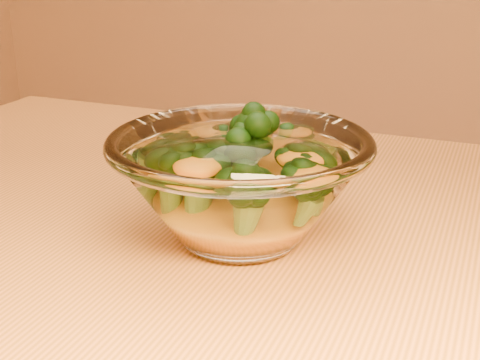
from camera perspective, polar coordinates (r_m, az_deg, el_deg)
name	(u,v)px	position (r m, az deg, el deg)	size (l,w,h in m)	color
glass_bowl	(240,185)	(0.57, 0.00, -0.46)	(0.22, 0.22, 0.10)	white
cheese_sauce	(240,208)	(0.58, 0.00, -2.41)	(0.12, 0.12, 0.03)	orange
broccoli_heap	(242,164)	(0.57, 0.14, 1.39)	(0.16, 0.16, 0.08)	black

